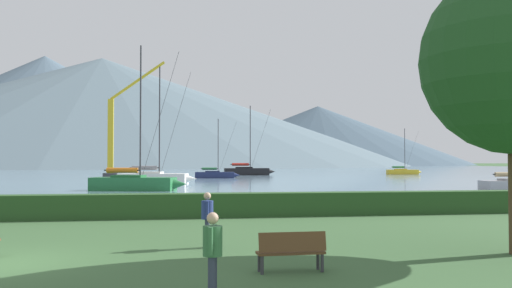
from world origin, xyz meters
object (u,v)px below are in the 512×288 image
object	(u,v)px
sailboat_slip_0	(215,174)
person_standing_walker	(207,215)
sailboat_slip_2	(247,171)
park_bench_under_tree	(291,250)
person_seated_viewer	(213,249)
sailboat_slip_4	(135,182)
sailboat_slip_6	(403,171)
sailboat_slip_9	(155,177)
dock_crane	(113,141)

from	to	relation	value
sailboat_slip_0	person_standing_walker	world-z (taller)	sailboat_slip_0
sailboat_slip_0	sailboat_slip_2	size ratio (longest dim) A/B	0.71
sailboat_slip_2	park_bench_under_tree	distance (m)	89.33
person_seated_viewer	sailboat_slip_4	bearing A→B (deg)	108.77
sailboat_slip_6	person_seated_viewer	size ratio (longest dim) A/B	5.28
sailboat_slip_9	dock_crane	size ratio (longest dim) A/B	0.75
sailboat_slip_2	sailboat_slip_0	bearing A→B (deg)	-111.72
person_seated_viewer	dock_crane	world-z (taller)	dock_crane
sailboat_slip_2	person_seated_viewer	size ratio (longest dim) A/B	7.58
park_bench_under_tree	dock_crane	size ratio (longest dim) A/B	0.09
sailboat_slip_0	dock_crane	xyz separation A→B (m)	(-14.86, 0.62, 4.89)
park_bench_under_tree	person_standing_walker	xyz separation A→B (m)	(-1.62, 4.09, 0.44)
sailboat_slip_6	person_seated_viewer	xyz separation A→B (m)	(-44.44, -91.58, 0.42)
person_standing_walker	park_bench_under_tree	bearing A→B (deg)	-63.39
person_seated_viewer	park_bench_under_tree	bearing A→B (deg)	64.98
person_seated_viewer	person_standing_walker	size ratio (longest dim) A/B	1.00
sailboat_slip_0	sailboat_slip_4	distance (m)	35.50
sailboat_slip_9	sailboat_slip_4	bearing A→B (deg)	-84.04
sailboat_slip_2	sailboat_slip_6	size ratio (longest dim) A/B	1.44
sailboat_slip_2	dock_crane	xyz separation A→B (m)	(-22.17, -15.92, 4.68)
sailboat_slip_4	sailboat_slip_2	bearing A→B (deg)	86.12
sailboat_slip_4	person_standing_walker	xyz separation A→B (m)	(3.58, -33.87, 0.26)
person_standing_walker	person_seated_viewer	bearing A→B (deg)	-88.83
sailboat_slip_4	sailboat_slip_6	xyz separation A→B (m)	(47.57, 51.11, -0.16)
sailboat_slip_0	park_bench_under_tree	xyz separation A→B (m)	(-5.14, -71.92, -0.03)
sailboat_slip_6	person_standing_walker	bearing A→B (deg)	-111.14
park_bench_under_tree	sailboat_slip_6	bearing A→B (deg)	63.12
sailboat_slip_9	person_standing_walker	size ratio (longest dim) A/B	7.94
sailboat_slip_4	sailboat_slip_6	bearing A→B (deg)	62.43
sailboat_slip_9	person_seated_viewer	world-z (taller)	sailboat_slip_9
sailboat_slip_0	sailboat_slip_6	bearing A→B (deg)	32.05
sailboat_slip_2	person_seated_viewer	world-z (taller)	sailboat_slip_2
sailboat_slip_0	sailboat_slip_2	bearing A→B (deg)	73.47
sailboat_slip_4	park_bench_under_tree	xyz separation A→B (m)	(5.20, -37.96, -0.19)
sailboat_slip_6	person_standing_walker	xyz separation A→B (m)	(-44.00, -84.98, 0.42)
sailboat_slip_0	sailboat_slip_6	world-z (taller)	sailboat_slip_0
sailboat_slip_4	sailboat_slip_6	size ratio (longest dim) A/B	1.46
park_bench_under_tree	sailboat_slip_9	bearing A→B (deg)	92.54
sailboat_slip_4	person_seated_viewer	xyz separation A→B (m)	(3.13, -40.48, 0.26)
park_bench_under_tree	dock_crane	bearing A→B (deg)	96.19
sailboat_slip_9	park_bench_under_tree	xyz separation A→B (m)	(3.59, -51.57, -0.21)
dock_crane	person_standing_walker	bearing A→B (deg)	-83.26
sailboat_slip_9	sailboat_slip_2	bearing A→B (deg)	79.22
person_seated_viewer	person_standing_walker	distance (m)	6.62
sailboat_slip_6	person_standing_walker	size ratio (longest dim) A/B	5.28
person_standing_walker	sailboat_slip_9	bearing A→B (deg)	97.38
sailboat_slip_6	park_bench_under_tree	distance (m)	98.63
person_standing_walker	sailboat_slip_2	bearing A→B (deg)	85.54
sailboat_slip_0	person_standing_walker	xyz separation A→B (m)	(-6.76, -67.83, 0.41)
sailboat_slip_0	sailboat_slip_4	xyz separation A→B (m)	(-10.34, -33.96, 0.16)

